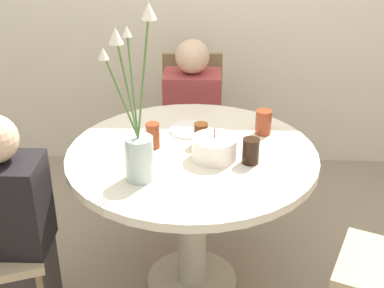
{
  "coord_description": "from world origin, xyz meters",
  "views": [
    {
      "loc": [
        0.07,
        -2.16,
        1.89
      ],
      "look_at": [
        0.0,
        0.0,
        0.8
      ],
      "focal_mm": 50.0,
      "sensor_mm": 36.0,
      "label": 1
    }
  ],
  "objects_px": {
    "chair_right_flank": "(192,117)",
    "drink_glass_1": "(251,151)",
    "person_boy": "(192,128)",
    "side_plate": "(190,130)",
    "birthday_cake": "(214,148)",
    "flower_vase": "(138,138)",
    "drink_glass_3": "(201,134)",
    "drink_glass_2": "(153,136)",
    "person_guest": "(11,234)",
    "drink_glass_0": "(263,122)"
  },
  "relations": [
    {
      "from": "flower_vase",
      "to": "drink_glass_3",
      "type": "relative_size",
      "value": 6.86
    },
    {
      "from": "side_plate",
      "to": "birthday_cake",
      "type": "bearing_deg",
      "value": -67.66
    },
    {
      "from": "drink_glass_3",
      "to": "drink_glass_0",
      "type": "bearing_deg",
      "value": 23.16
    },
    {
      "from": "birthday_cake",
      "to": "side_plate",
      "type": "xyz_separation_m",
      "value": [
        -0.12,
        0.28,
        -0.04
      ]
    },
    {
      "from": "flower_vase",
      "to": "side_plate",
      "type": "xyz_separation_m",
      "value": [
        0.19,
        0.48,
        -0.19
      ]
    },
    {
      "from": "drink_glass_0",
      "to": "drink_glass_2",
      "type": "xyz_separation_m",
      "value": [
        -0.52,
        -0.16,
        -0.0
      ]
    },
    {
      "from": "person_boy",
      "to": "flower_vase",
      "type": "bearing_deg",
      "value": -99.61
    },
    {
      "from": "chair_right_flank",
      "to": "drink_glass_1",
      "type": "bearing_deg",
      "value": -76.8
    },
    {
      "from": "flower_vase",
      "to": "drink_glass_0",
      "type": "relative_size",
      "value": 6.04
    },
    {
      "from": "flower_vase",
      "to": "person_boy",
      "type": "distance_m",
      "value": 1.19
    },
    {
      "from": "side_plate",
      "to": "drink_glass_1",
      "type": "xyz_separation_m",
      "value": [
        0.27,
        -0.32,
        0.05
      ]
    },
    {
      "from": "flower_vase",
      "to": "person_guest",
      "type": "relative_size",
      "value": 0.69
    },
    {
      "from": "person_boy",
      "to": "person_guest",
      "type": "relative_size",
      "value": 1.0
    },
    {
      "from": "chair_right_flank",
      "to": "person_guest",
      "type": "xyz_separation_m",
      "value": [
        -0.75,
        -1.27,
        -0.01
      ]
    },
    {
      "from": "birthday_cake",
      "to": "chair_right_flank",
      "type": "bearing_deg",
      "value": 97.1
    },
    {
      "from": "drink_glass_2",
      "to": "birthday_cake",
      "type": "bearing_deg",
      "value": -19.07
    },
    {
      "from": "drink_glass_3",
      "to": "flower_vase",
      "type": "bearing_deg",
      "value": -126.64
    },
    {
      "from": "chair_right_flank",
      "to": "birthday_cake",
      "type": "distance_m",
      "value": 1.1
    },
    {
      "from": "flower_vase",
      "to": "drink_glass_0",
      "type": "distance_m",
      "value": 0.73
    },
    {
      "from": "birthday_cake",
      "to": "person_guest",
      "type": "distance_m",
      "value": 0.97
    },
    {
      "from": "side_plate",
      "to": "person_boy",
      "type": "bearing_deg",
      "value": 90.93
    },
    {
      "from": "flower_vase",
      "to": "person_guest",
      "type": "bearing_deg",
      "value": -177.29
    },
    {
      "from": "drink_glass_1",
      "to": "person_guest",
      "type": "relative_size",
      "value": 0.11
    },
    {
      "from": "birthday_cake",
      "to": "side_plate",
      "type": "relative_size",
      "value": 0.96
    },
    {
      "from": "drink_glass_2",
      "to": "flower_vase",
      "type": "bearing_deg",
      "value": -95.24
    },
    {
      "from": "drink_glass_1",
      "to": "drink_glass_3",
      "type": "distance_m",
      "value": 0.28
    },
    {
      "from": "drink_glass_0",
      "to": "drink_glass_3",
      "type": "relative_size",
      "value": 1.14
    },
    {
      "from": "drink_glass_0",
      "to": "drink_glass_3",
      "type": "distance_m",
      "value": 0.33
    },
    {
      "from": "drink_glass_1",
      "to": "drink_glass_2",
      "type": "distance_m",
      "value": 0.46
    },
    {
      "from": "drink_glass_1",
      "to": "person_boy",
      "type": "xyz_separation_m",
      "value": [
        -0.28,
        0.92,
        -0.33
      ]
    },
    {
      "from": "person_guest",
      "to": "drink_glass_1",
      "type": "bearing_deg",
      "value": 10.35
    },
    {
      "from": "side_plate",
      "to": "person_boy",
      "type": "height_order",
      "value": "person_boy"
    },
    {
      "from": "side_plate",
      "to": "drink_glass_2",
      "type": "xyz_separation_m",
      "value": [
        -0.17,
        -0.18,
        0.05
      ]
    },
    {
      "from": "flower_vase",
      "to": "drink_glass_3",
      "type": "xyz_separation_m",
      "value": [
        0.25,
        0.33,
        -0.14
      ]
    },
    {
      "from": "person_boy",
      "to": "side_plate",
      "type": "bearing_deg",
      "value": -89.07
    },
    {
      "from": "flower_vase",
      "to": "drink_glass_0",
      "type": "height_order",
      "value": "flower_vase"
    },
    {
      "from": "drink_glass_1",
      "to": "drink_glass_2",
      "type": "bearing_deg",
      "value": 163.08
    },
    {
      "from": "person_boy",
      "to": "drink_glass_1",
      "type": "bearing_deg",
      "value": -72.92
    },
    {
      "from": "drink_glass_1",
      "to": "drink_glass_2",
      "type": "height_order",
      "value": "drink_glass_2"
    },
    {
      "from": "side_plate",
      "to": "drink_glass_1",
      "type": "bearing_deg",
      "value": -49.27
    },
    {
      "from": "side_plate",
      "to": "drink_glass_2",
      "type": "height_order",
      "value": "drink_glass_2"
    },
    {
      "from": "side_plate",
      "to": "drink_glass_2",
      "type": "distance_m",
      "value": 0.25
    },
    {
      "from": "drink_glass_1",
      "to": "person_boy",
      "type": "distance_m",
      "value": 1.02
    },
    {
      "from": "person_guest",
      "to": "flower_vase",
      "type": "bearing_deg",
      "value": 2.71
    },
    {
      "from": "flower_vase",
      "to": "drink_glass_1",
      "type": "height_order",
      "value": "flower_vase"
    },
    {
      "from": "drink_glass_0",
      "to": "drink_glass_3",
      "type": "xyz_separation_m",
      "value": [
        -0.3,
        -0.13,
        -0.01
      ]
    },
    {
      "from": "flower_vase",
      "to": "side_plate",
      "type": "relative_size",
      "value": 3.49
    },
    {
      "from": "drink_glass_2",
      "to": "drink_glass_3",
      "type": "xyz_separation_m",
      "value": [
        0.22,
        0.04,
        -0.01
      ]
    },
    {
      "from": "chair_right_flank",
      "to": "drink_glass_1",
      "type": "distance_m",
      "value": 1.17
    },
    {
      "from": "side_plate",
      "to": "drink_glass_0",
      "type": "xyz_separation_m",
      "value": [
        0.35,
        -0.02,
        0.06
      ]
    }
  ]
}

